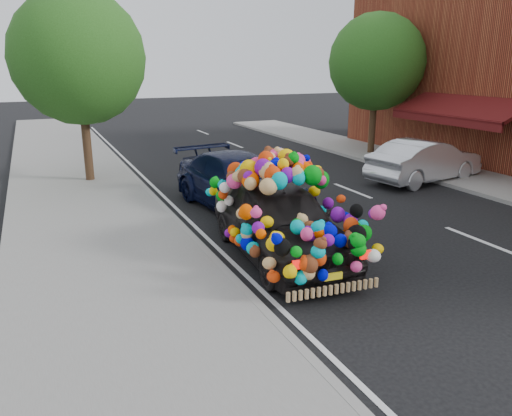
{
  "coord_description": "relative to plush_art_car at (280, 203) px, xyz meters",
  "views": [
    {
      "loc": [
        -5.38,
        -7.66,
        3.89
      ],
      "look_at": [
        -1.51,
        1.0,
        1.11
      ],
      "focal_mm": 35.0,
      "sensor_mm": 36.0,
      "label": 1
    }
  ],
  "objects": [
    {
      "name": "lane_markings",
      "position": [
        4.55,
        -1.06,
        -1.12
      ],
      "size": [
        6.0,
        50.0,
        0.01
      ],
      "primitive_type": null,
      "color": "silver",
      "rests_on": "ground"
    },
    {
      "name": "tree_far_b",
      "position": [
        8.95,
        8.94,
        2.76
      ],
      "size": [
        4.0,
        4.0,
        5.9
      ],
      "color": "#332114",
      "rests_on": "ground"
    },
    {
      "name": "sidewalk",
      "position": [
        -3.35,
        -1.06,
        -1.07
      ],
      "size": [
        4.0,
        60.0,
        0.12
      ],
      "primitive_type": "cube",
      "color": "gray",
      "rests_on": "ground"
    },
    {
      "name": "navy_sedan",
      "position": [
        0.56,
        3.44,
        -0.38
      ],
      "size": [
        2.75,
        5.39,
        1.5
      ],
      "primitive_type": "imported",
      "rotation": [
        0.0,
        0.0,
        0.13
      ],
      "color": "black",
      "rests_on": "ground"
    },
    {
      "name": "ground",
      "position": [
        0.95,
        -1.06,
        -1.13
      ],
      "size": [
        100.0,
        100.0,
        0.0
      ],
      "primitive_type": "plane",
      "color": "black",
      "rests_on": "ground"
    },
    {
      "name": "silver_hatchback",
      "position": [
        7.48,
        4.02,
        -0.42
      ],
      "size": [
        4.52,
        2.23,
        1.42
      ],
      "primitive_type": "imported",
      "rotation": [
        0.0,
        0.0,
        1.74
      ],
      "color": "silver",
      "rests_on": "ground"
    },
    {
      "name": "tree_near_sidewalk",
      "position": [
        -2.85,
        8.44,
        2.89
      ],
      "size": [
        4.2,
        4.2,
        6.13
      ],
      "color": "#332114",
      "rests_on": "ground"
    },
    {
      "name": "footpath_far",
      "position": [
        9.15,
        1.94,
        -1.07
      ],
      "size": [
        3.0,
        40.0,
        0.12
      ],
      "primitive_type": "cube",
      "color": "gray",
      "rests_on": "ground"
    },
    {
      "name": "plush_art_car",
      "position": [
        0.0,
        0.0,
        0.0
      ],
      "size": [
        2.52,
        4.9,
        2.2
      ],
      "rotation": [
        0.0,
        0.0,
        -0.07
      ],
      "color": "black",
      "rests_on": "ground"
    },
    {
      "name": "kerb",
      "position": [
        -1.4,
        -1.06,
        -1.07
      ],
      "size": [
        0.15,
        60.0,
        0.13
      ],
      "primitive_type": "cube",
      "color": "gray",
      "rests_on": "ground"
    }
  ]
}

